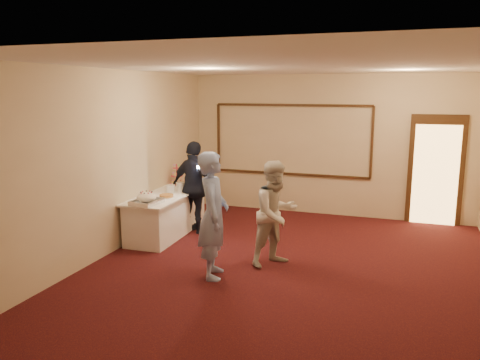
# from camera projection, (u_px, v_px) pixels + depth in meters

# --- Properties ---
(floor) EXTENTS (7.00, 7.00, 0.00)m
(floor) POSITION_uv_depth(u_px,v_px,m) (290.00, 271.00, 6.99)
(floor) COLOR black
(floor) RESTS_ON ground
(room_walls) EXTENTS (6.04, 7.04, 3.02)m
(room_walls) POSITION_uv_depth(u_px,v_px,m) (293.00, 136.00, 6.61)
(room_walls) COLOR beige
(room_walls) RESTS_ON floor
(wall_molding) EXTENTS (3.45, 0.04, 1.55)m
(wall_molding) POSITION_uv_depth(u_px,v_px,m) (291.00, 140.00, 10.16)
(wall_molding) COLOR #321D0F
(wall_molding) RESTS_ON room_walls
(doorway) EXTENTS (1.05, 0.07, 2.20)m
(doorway) POSITION_uv_depth(u_px,v_px,m) (436.00, 171.00, 9.31)
(doorway) COLOR #321D0F
(doorway) RESTS_ON floor
(buffet_table) EXTENTS (0.86, 2.11, 0.77)m
(buffet_table) POSITION_uv_depth(u_px,v_px,m) (167.00, 214.00, 8.73)
(buffet_table) COLOR white
(buffet_table) RESTS_ON floor
(pavlova_tray) EXTENTS (0.44, 0.60, 0.21)m
(pavlova_tray) POSITION_uv_depth(u_px,v_px,m) (147.00, 199.00, 7.88)
(pavlova_tray) COLOR silver
(pavlova_tray) RESTS_ON buffet_table
(cupcake_stand) EXTENTS (0.31, 0.31, 0.46)m
(cupcake_stand) POSITION_uv_depth(u_px,v_px,m) (177.00, 176.00, 9.54)
(cupcake_stand) COLOR #CF3C55
(cupcake_stand) RESTS_ON buffet_table
(plate_stack_a) EXTENTS (0.18, 0.18, 0.15)m
(plate_stack_a) POSITION_uv_depth(u_px,v_px,m) (171.00, 189.00, 8.76)
(plate_stack_a) COLOR white
(plate_stack_a) RESTS_ON buffet_table
(plate_stack_b) EXTENTS (0.20, 0.20, 0.16)m
(plate_stack_b) POSITION_uv_depth(u_px,v_px,m) (181.00, 187.00, 8.93)
(plate_stack_b) COLOR white
(plate_stack_b) RESTS_ON buffet_table
(tart) EXTENTS (0.29, 0.29, 0.06)m
(tart) POSITION_uv_depth(u_px,v_px,m) (166.00, 196.00, 8.36)
(tart) COLOR white
(tart) RESTS_ON buffet_table
(man) EXTENTS (0.61, 0.77, 1.83)m
(man) POSITION_uv_depth(u_px,v_px,m) (213.00, 215.00, 6.64)
(man) COLOR #93B0EF
(man) RESTS_ON floor
(woman) EXTENTS (0.96, 1.00, 1.63)m
(woman) POSITION_uv_depth(u_px,v_px,m) (276.00, 213.00, 7.12)
(woman) COLOR beige
(woman) RESTS_ON floor
(guest) EXTENTS (1.09, 0.65, 1.74)m
(guest) POSITION_uv_depth(u_px,v_px,m) (195.00, 187.00, 8.78)
(guest) COLOR black
(guest) RESTS_ON floor
(camera_flash) EXTENTS (0.08, 0.06, 0.05)m
(camera_flash) POSITION_uv_depth(u_px,v_px,m) (199.00, 167.00, 8.42)
(camera_flash) COLOR white
(camera_flash) RESTS_ON guest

